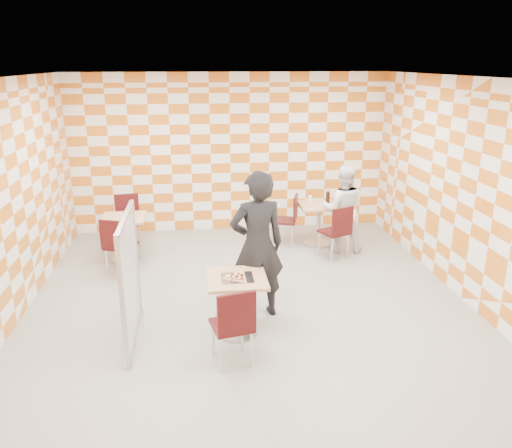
# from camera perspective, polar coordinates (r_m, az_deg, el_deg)

# --- Properties ---
(room_shell) EXTENTS (7.00, 7.00, 7.00)m
(room_shell) POSITION_cam_1_polar(r_m,az_deg,el_deg) (6.77, -1.19, 3.69)
(room_shell) COLOR #999994
(room_shell) RESTS_ON ground
(main_table) EXTENTS (0.70, 0.70, 0.75)m
(main_table) POSITION_cam_1_polar(r_m,az_deg,el_deg) (6.05, -2.15, -8.18)
(main_table) COLOR tan
(main_table) RESTS_ON ground
(second_table) EXTENTS (0.70, 0.70, 0.75)m
(second_table) POSITION_cam_1_polar(r_m,az_deg,el_deg) (9.04, 7.18, 0.76)
(second_table) COLOR tan
(second_table) RESTS_ON ground
(empty_table) EXTENTS (0.70, 0.70, 0.75)m
(empty_table) POSITION_cam_1_polar(r_m,az_deg,el_deg) (8.53, -14.80, -0.78)
(empty_table) COLOR tan
(empty_table) RESTS_ON ground
(chair_main_front) EXTENTS (0.50, 0.51, 0.92)m
(chair_main_front) POSITION_cam_1_polar(r_m,az_deg,el_deg) (5.42, -2.53, -11.10)
(chair_main_front) COLOR #390B0D
(chair_main_front) RESTS_ON ground
(chair_second_front) EXTENTS (0.56, 0.56, 0.92)m
(chair_second_front) POSITION_cam_1_polar(r_m,az_deg,el_deg) (8.39, 9.34, -0.47)
(chair_second_front) COLOR #390B0D
(chair_second_front) RESTS_ON ground
(chair_second_side) EXTENTS (0.54, 0.53, 0.92)m
(chair_second_side) POSITION_cam_1_polar(r_m,az_deg,el_deg) (8.95, 3.84, 0.93)
(chair_second_side) COLOR #390B0D
(chair_second_side) RESTS_ON ground
(chair_empty_near) EXTENTS (0.54, 0.55, 0.92)m
(chair_empty_near) POSITION_cam_1_polar(r_m,az_deg,el_deg) (7.94, -15.58, -2.01)
(chair_empty_near) COLOR #390B0D
(chair_empty_near) RESTS_ON ground
(chair_empty_far) EXTENTS (0.48, 0.49, 0.92)m
(chair_empty_far) POSITION_cam_1_polar(r_m,az_deg,el_deg) (9.22, -14.43, 0.89)
(chair_empty_far) COLOR #390B0D
(chair_empty_far) RESTS_ON ground
(partition) EXTENTS (0.08, 1.38, 1.55)m
(partition) POSITION_cam_1_polar(r_m,az_deg,el_deg) (6.01, -14.20, -5.99)
(partition) COLOR white
(partition) RESTS_ON ground
(man_dark) EXTENTS (0.77, 0.57, 1.93)m
(man_dark) POSITION_cam_1_polar(r_m,az_deg,el_deg) (6.31, 0.14, -2.48)
(man_dark) COLOR black
(man_dark) RESTS_ON ground
(man_white) EXTENTS (0.85, 0.72, 1.53)m
(man_white) POSITION_cam_1_polar(r_m,az_deg,el_deg) (8.72, 9.91, 1.73)
(man_white) COLOR white
(man_white) RESTS_ON ground
(pizza_on_foil) EXTENTS (0.40, 0.40, 0.04)m
(pizza_on_foil) POSITION_cam_1_polar(r_m,az_deg,el_deg) (5.92, -2.17, -6.01)
(pizza_on_foil) COLOR silver
(pizza_on_foil) RESTS_ON main_table
(sport_bottle) EXTENTS (0.06, 0.06, 0.20)m
(sport_bottle) POSITION_cam_1_polar(r_m,az_deg,el_deg) (9.00, 6.20, 2.91)
(sport_bottle) COLOR white
(sport_bottle) RESTS_ON second_table
(soda_bottle) EXTENTS (0.07, 0.07, 0.23)m
(soda_bottle) POSITION_cam_1_polar(r_m,az_deg,el_deg) (9.08, 8.21, 3.06)
(soda_bottle) COLOR black
(soda_bottle) RESTS_ON second_table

